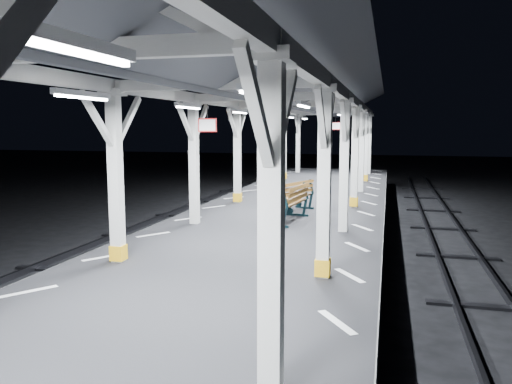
% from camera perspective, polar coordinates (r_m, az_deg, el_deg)
% --- Properties ---
extents(ground, '(120.00, 120.00, 0.00)m').
position_cam_1_polar(ground, '(8.05, -9.67, -19.39)').
color(ground, black).
rests_on(ground, ground).
extents(platform, '(6.00, 50.00, 1.00)m').
position_cam_1_polar(platform, '(7.83, -9.76, -16.13)').
color(platform, black).
rests_on(platform, ground).
extents(hazard_stripes_left, '(1.00, 48.00, 0.01)m').
position_cam_1_polar(hazard_stripes_left, '(8.91, -24.56, -10.31)').
color(hazard_stripes_left, silver).
rests_on(hazard_stripes_left, platform).
extents(hazard_stripes_right, '(1.00, 48.00, 0.01)m').
position_cam_1_polar(hazard_stripes_right, '(7.04, 9.22, -14.46)').
color(hazard_stripes_right, silver).
rests_on(hazard_stripes_right, platform).
extents(canopy, '(5.40, 49.00, 4.65)m').
position_cam_1_polar(canopy, '(7.23, -10.54, 14.78)').
color(canopy, silver).
rests_on(canopy, platform).
extents(bench_mid, '(0.95, 1.98, 1.03)m').
position_cam_1_polar(bench_mid, '(13.86, 4.04, -1.16)').
color(bench_mid, black).
rests_on(bench_mid, platform).
extents(bench_far, '(1.25, 1.92, 0.98)m').
position_cam_1_polar(bench_far, '(15.35, 4.29, -0.42)').
color(bench_far, black).
rests_on(bench_far, platform).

